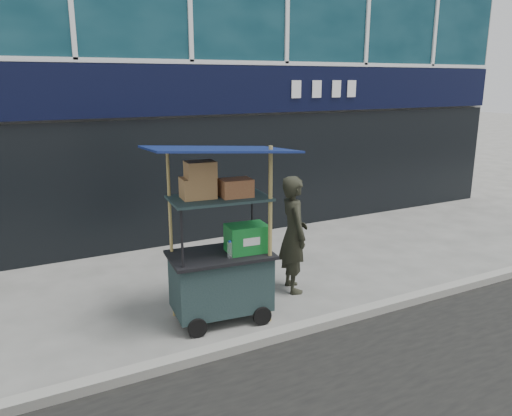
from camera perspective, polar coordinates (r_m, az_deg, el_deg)
ground at (r=6.72m, az=5.67°, el=-12.95°), size 80.00×80.00×0.00m
curb at (r=6.55m, az=6.67°, el=-13.17°), size 80.00×0.18×0.12m
vendor_cart at (r=6.50m, az=-3.93°, el=-5.90°), size 1.86×1.41×2.36m
vendor_man at (r=7.39m, az=4.31°, el=-3.00°), size 0.56×0.72×1.75m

